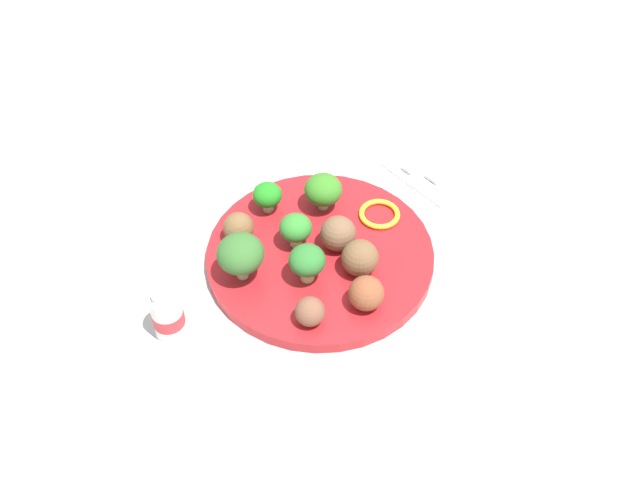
% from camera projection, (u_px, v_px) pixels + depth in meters
% --- Properties ---
extents(ground_plane, '(4.00, 4.00, 0.00)m').
position_uv_depth(ground_plane, '(320.00, 260.00, 0.93)').
color(ground_plane, '#B2B2AD').
extents(plate, '(0.28, 0.28, 0.02)m').
position_uv_depth(plate, '(320.00, 255.00, 0.93)').
color(plate, red).
rests_on(plate, ground_plane).
extents(broccoli_floret_front_left, '(0.05, 0.05, 0.05)m').
position_uv_depth(broccoli_floret_front_left, '(323.00, 190.00, 0.95)').
color(broccoli_floret_front_left, '#95C381').
rests_on(broccoli_floret_front_left, plate).
extents(broccoli_floret_center, '(0.04, 0.04, 0.05)m').
position_uv_depth(broccoli_floret_center, '(307.00, 261.00, 0.87)').
color(broccoli_floret_center, '#A9C974').
rests_on(broccoli_floret_center, plate).
extents(broccoli_floret_back_right, '(0.06, 0.06, 0.06)m').
position_uv_depth(broccoli_floret_back_right, '(240.00, 254.00, 0.87)').
color(broccoli_floret_back_right, '#A3C084').
rests_on(broccoli_floret_back_right, plate).
extents(broccoli_floret_mid_right, '(0.04, 0.04, 0.04)m').
position_uv_depth(broccoli_floret_mid_right, '(296.00, 228.00, 0.91)').
color(broccoli_floret_mid_right, '#9CD073').
rests_on(broccoli_floret_mid_right, plate).
extents(broccoli_floret_back_left, '(0.04, 0.04, 0.04)m').
position_uv_depth(broccoli_floret_back_left, '(269.00, 195.00, 0.95)').
color(broccoli_floret_back_left, '#9CC881').
rests_on(broccoli_floret_back_left, plate).
extents(meatball_center, '(0.04, 0.04, 0.04)m').
position_uv_depth(meatball_center, '(360.00, 258.00, 0.88)').
color(meatball_center, brown).
rests_on(meatball_center, plate).
extents(meatball_mid_right, '(0.03, 0.03, 0.03)m').
position_uv_depth(meatball_mid_right, '(310.00, 312.00, 0.84)').
color(meatball_mid_right, brown).
rests_on(meatball_mid_right, plate).
extents(meatball_back_left, '(0.04, 0.04, 0.04)m').
position_uv_depth(meatball_back_left, '(366.00, 293.00, 0.85)').
color(meatball_back_left, brown).
rests_on(meatball_back_left, plate).
extents(meatball_near_rim, '(0.04, 0.04, 0.04)m').
position_uv_depth(meatball_near_rim, '(338.00, 234.00, 0.91)').
color(meatball_near_rim, brown).
rests_on(meatball_near_rim, plate).
extents(meatball_far_rim, '(0.04, 0.04, 0.04)m').
position_uv_depth(meatball_far_rim, '(239.00, 228.00, 0.92)').
color(meatball_far_rim, brown).
rests_on(meatball_far_rim, plate).
extents(pepper_ring_near_rim, '(0.05, 0.05, 0.01)m').
position_uv_depth(pepper_ring_near_rim, '(379.00, 214.00, 0.96)').
color(pepper_ring_near_rim, yellow).
rests_on(pepper_ring_near_rim, plate).
extents(napkin, '(0.17, 0.13, 0.01)m').
position_uv_depth(napkin, '(451.00, 157.00, 1.06)').
color(napkin, white).
rests_on(napkin, ground_plane).
extents(fork, '(0.12, 0.02, 0.01)m').
position_uv_depth(fork, '(457.00, 163.00, 1.05)').
color(fork, silver).
rests_on(fork, napkin).
extents(knife, '(0.15, 0.02, 0.01)m').
position_uv_depth(knife, '(439.00, 150.00, 1.06)').
color(knife, white).
rests_on(knife, napkin).
extents(yogurt_bottle, '(0.04, 0.04, 0.07)m').
position_uv_depth(yogurt_bottle, '(168.00, 314.00, 0.84)').
color(yogurt_bottle, white).
rests_on(yogurt_bottle, ground_plane).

